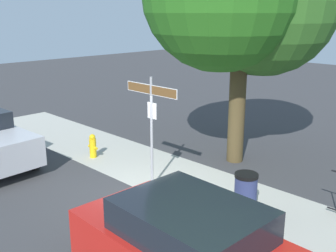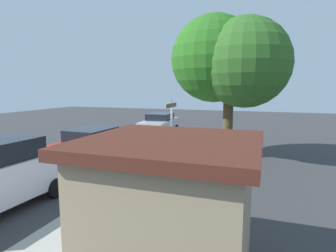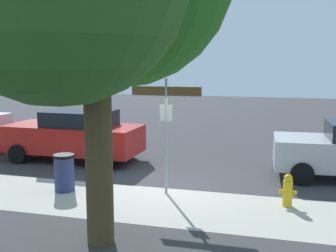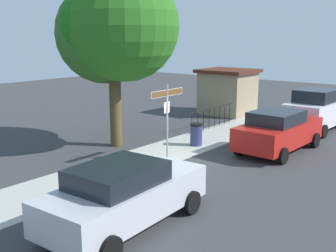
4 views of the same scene
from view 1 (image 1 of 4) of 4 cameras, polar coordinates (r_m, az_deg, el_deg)
ground_plane at (r=10.73m, az=-3.17°, el=-9.32°), size 60.00×60.00×0.00m
sidewalk_strip at (r=10.42m, az=9.83°, el=-10.33°), size 24.00×2.60×0.00m
street_sign at (r=10.40m, az=-2.35°, el=2.35°), size 1.82×0.07×2.97m
fire_hydrant at (r=13.28m, az=-10.54°, el=-2.78°), size 0.42×0.22×0.78m
trash_bin at (r=9.67m, az=10.85°, el=-9.28°), size 0.55×0.55×0.98m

